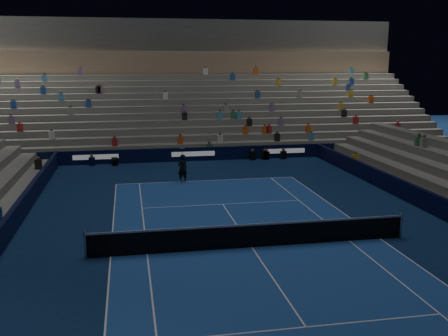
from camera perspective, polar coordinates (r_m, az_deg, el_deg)
name	(u,v)px	position (r m, az deg, el deg)	size (l,w,h in m)	color
ground	(252,247)	(20.78, 3.08, -8.73)	(90.00, 90.00, 0.00)	#0C214A
court_surface	(252,247)	(20.78, 3.08, -8.72)	(10.97, 23.77, 0.01)	#1C469A
sponsor_barrier_far	(193,154)	(38.30, -3.44, 1.53)	(44.00, 0.25, 1.00)	black
grandstand_main	(180,105)	(47.20, -4.93, 6.96)	(44.00, 15.20, 11.20)	slate
tennis_net	(252,235)	(20.61, 3.09, -7.42)	(12.90, 0.10, 1.10)	#B2B2B7
tennis_player	(182,169)	(31.35, -4.61, -0.06)	(0.64, 0.42, 1.75)	black
broadcast_camera	(115,161)	(37.42, -11.94, 0.72)	(0.48, 0.89, 0.55)	black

